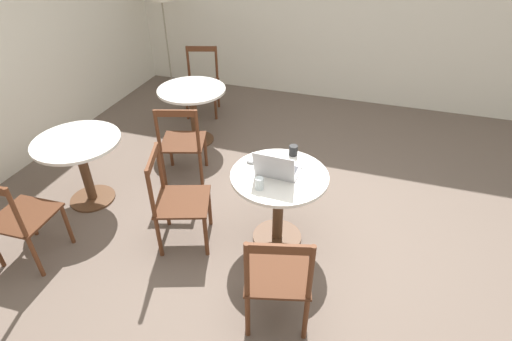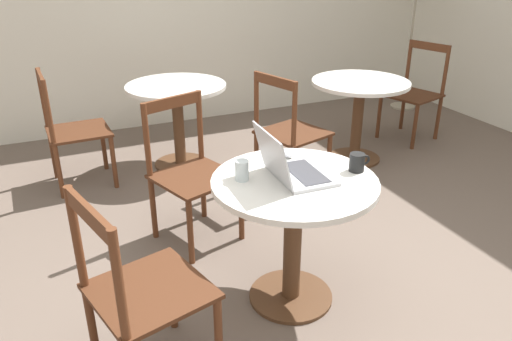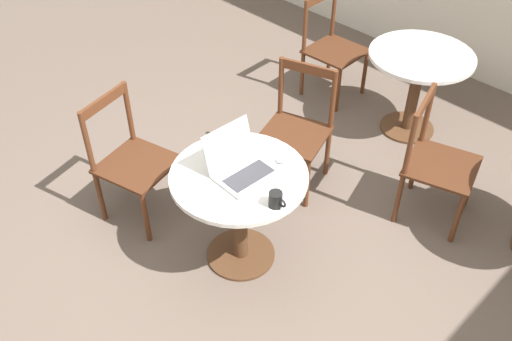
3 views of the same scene
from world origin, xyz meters
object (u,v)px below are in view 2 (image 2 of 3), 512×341
chair_near_left (139,293)px  mouse (287,154)px  cafe_table_near (294,211)px  chair_mid_right (414,93)px  chair_mid_left (289,133)px  laptop (292,168)px  mug (357,162)px  cafe_table_mid (359,101)px  drinking_glass (242,170)px  chair_far_left (72,131)px  cafe_table_far (177,105)px  chair_near_back (191,173)px

chair_near_left → mouse: (0.92, 0.49, 0.27)m
cafe_table_near → chair_mid_right: chair_mid_right is taller
chair_near_left → chair_mid_left: same height
cafe_table_near → laptop: (-0.01, 0.02, 0.22)m
chair_mid_right → mouse: size_ratio=9.01×
chair_near_left → mug: 1.21m
cafe_table_mid → chair_mid_left: bearing=-162.9°
cafe_table_near → cafe_table_mid: (1.40, 1.46, 0.00)m
drinking_glass → cafe_table_near: bearing=-23.3°
chair_far_left → laptop: bearing=-65.4°
chair_mid_left → laptop: bearing=-117.2°
laptop → mouse: laptop is taller
mouse → drinking_glass: size_ratio=1.00×
chair_mid_right → mouse: chair_mid_right is taller
chair_mid_left → mug: (-0.28, -1.25, 0.30)m
cafe_table_near → mug: bearing=-6.2°
cafe_table_far → mouse: size_ratio=8.13×
mug → drinking_glass: 0.58m
chair_near_back → chair_far_left: same height
chair_mid_right → laptop: 2.79m
chair_mid_left → drinking_glass: 1.43m
chair_mid_right → laptop: size_ratio=2.58×
chair_mid_right → chair_far_left: 3.09m
cafe_table_mid → laptop: size_ratio=2.33×
chair_mid_left → drinking_glass: chair_mid_left is taller
mug → chair_near_left: bearing=-171.2°
chair_near_back → cafe_table_mid: bearing=20.8°
cafe_table_near → mug: (0.33, -0.04, 0.22)m
mouse → mug: mug is taller
chair_near_back → chair_far_left: (-0.60, 1.11, 0.00)m
cafe_table_mid → chair_near_left: bearing=-143.0°
cafe_table_far → chair_far_left: bearing=-177.5°
cafe_table_near → chair_near_left: (-0.82, -0.22, -0.09)m
cafe_table_far → drinking_glass: drinking_glass is taller
chair_far_left → drinking_glass: bearing=-70.6°
chair_near_back → cafe_table_near: bearing=-71.0°
chair_near_back → chair_mid_right: bearing=19.5°
chair_near_left → laptop: bearing=16.0°
cafe_table_near → chair_mid_left: chair_mid_left is taller
cafe_table_far → cafe_table_mid: bearing=-19.5°
chair_near_left → cafe_table_far: bearing=70.3°
chair_near_left → laptop: size_ratio=2.58×
cafe_table_far → laptop: 1.96m
chair_mid_right → cafe_table_far: bearing=173.3°
chair_near_back → drinking_glass: chair_near_back is taller
mouse → chair_near_back: bearing=124.5°
laptop → mug: (0.34, -0.06, -0.01)m
cafe_table_far → drinking_glass: 1.89m
chair_mid_left → laptop: size_ratio=2.58×
cafe_table_near → chair_near_left: bearing=-165.3°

